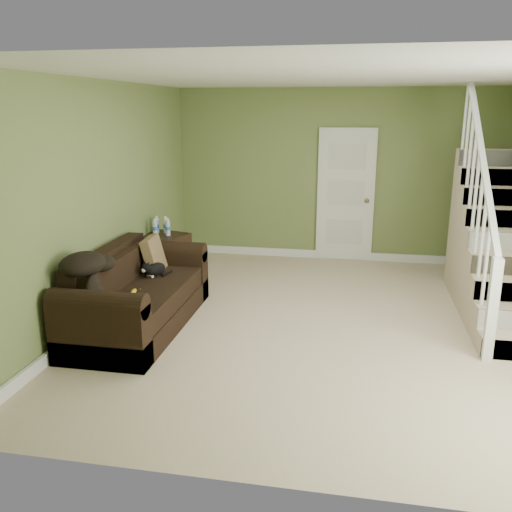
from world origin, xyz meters
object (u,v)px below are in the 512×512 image
at_px(sofa, 136,298).
at_px(side_table, 164,258).
at_px(cat, 155,270).
at_px(banana, 133,292).

xyz_separation_m(sofa, side_table, (-0.24, 1.55, 0.01)).
relative_size(sofa, cat, 5.01).
xyz_separation_m(cat, banana, (0.01, -0.63, -0.05)).
bearing_deg(side_table, cat, -74.50).
bearing_deg(side_table, sofa, -81.07).
height_order(cat, banana, cat).
distance_m(side_table, banana, 1.85).
distance_m(cat, banana, 0.63).
xyz_separation_m(side_table, banana, (0.34, -1.81, 0.14)).
xyz_separation_m(sofa, banana, (0.09, -0.26, 0.16)).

